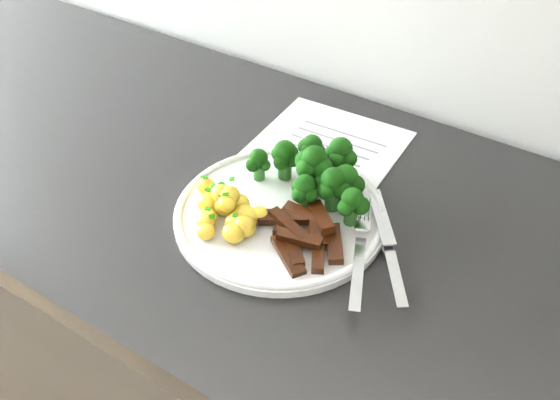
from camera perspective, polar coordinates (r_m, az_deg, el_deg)
recipe_paper at (r=0.91m, az=2.98°, el=3.45°), size 0.22×0.30×0.00m
plate at (r=0.81m, az=0.00°, el=-1.20°), size 0.27×0.27×0.02m
broccoli at (r=0.81m, az=3.61°, el=2.68°), size 0.19×0.12×0.07m
potatoes at (r=0.79m, az=-4.84°, el=-0.98°), size 0.12×0.09×0.04m
beef_strips at (r=0.76m, az=2.25°, el=-3.08°), size 0.13×0.12×0.03m
fork at (r=0.75m, az=7.23°, el=-5.02°), size 0.09×0.18×0.02m
knife at (r=0.76m, az=10.01°, el=-5.24°), size 0.13×0.17×0.02m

